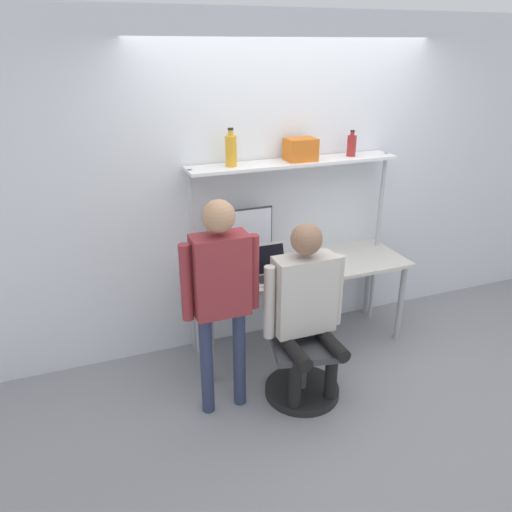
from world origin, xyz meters
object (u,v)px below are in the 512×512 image
at_px(cell_phone, 302,274).
at_px(person_seated, 306,301).
at_px(laptop, 270,268).
at_px(storage_box, 301,149).
at_px(bottle_red, 352,145).
at_px(person_standing, 221,284).
at_px(bottle_amber, 231,150).
at_px(monitor, 244,236).
at_px(office_chair, 302,360).

xyz_separation_m(cell_phone, person_seated, (-0.21, -0.49, 0.04)).
xyz_separation_m(laptop, storage_box, (0.36, 0.26, 0.86)).
bearing_deg(person_seated, storage_box, 68.82).
distance_m(laptop, storage_box, 0.97).
bearing_deg(bottle_red, laptop, -162.45).
bearing_deg(storage_box, person_standing, -140.89).
height_order(bottle_red, storage_box, bottle_red).
height_order(laptop, person_standing, person_standing).
relative_size(person_standing, bottle_amber, 5.50).
bearing_deg(laptop, cell_phone, -14.31).
relative_size(monitor, bottle_amber, 1.75).
bearing_deg(office_chair, person_standing, 176.84).
height_order(office_chair, storage_box, storage_box).
relative_size(cell_phone, bottle_red, 0.71).
distance_m(person_seated, person_standing, 0.63).
bearing_deg(office_chair, cell_phone, 66.28).
xyz_separation_m(laptop, person_seated, (0.04, -0.56, -0.02)).
height_order(laptop, storage_box, storage_box).
bearing_deg(bottle_amber, storage_box, 0.00).
bearing_deg(monitor, cell_phone, -38.53).
bearing_deg(person_seated, cell_phone, 67.26).
height_order(cell_phone, bottle_amber, bottle_amber).
distance_m(person_standing, bottle_red, 1.71).
relative_size(person_seated, person_standing, 0.86).
distance_m(office_chair, bottle_amber, 1.66).
relative_size(office_chair, storage_box, 3.82).
height_order(person_seated, person_standing, person_standing).
xyz_separation_m(person_seated, storage_box, (0.32, 0.82, 0.88)).
relative_size(person_standing, storage_box, 6.62).
relative_size(bottle_red, storage_box, 0.89).
bearing_deg(cell_phone, monitor, 141.47).
relative_size(office_chair, person_seated, 0.67).
relative_size(cell_phone, person_standing, 0.10).
bearing_deg(bottle_red, bottle_amber, 180.00).
bearing_deg(storage_box, bottle_amber, 180.00).
height_order(person_seated, bottle_red, bottle_red).
relative_size(laptop, bottle_red, 1.48).
distance_m(laptop, person_standing, 0.75).
distance_m(person_standing, storage_box, 1.36).
bearing_deg(monitor, person_seated, -77.67).
bearing_deg(cell_phone, office_chair, -113.72).
bearing_deg(bottle_amber, monitor, -13.43).
height_order(laptop, bottle_amber, bottle_amber).
xyz_separation_m(cell_phone, bottle_red, (0.57, 0.32, 0.93)).
height_order(monitor, cell_phone, monitor).
relative_size(person_seated, bottle_amber, 4.74).
xyz_separation_m(monitor, storage_box, (0.49, 0.02, 0.66)).
xyz_separation_m(laptop, bottle_amber, (-0.22, 0.26, 0.89)).
xyz_separation_m(office_chair, bottle_amber, (-0.27, 0.77, 1.44)).
height_order(cell_phone, storage_box, storage_box).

